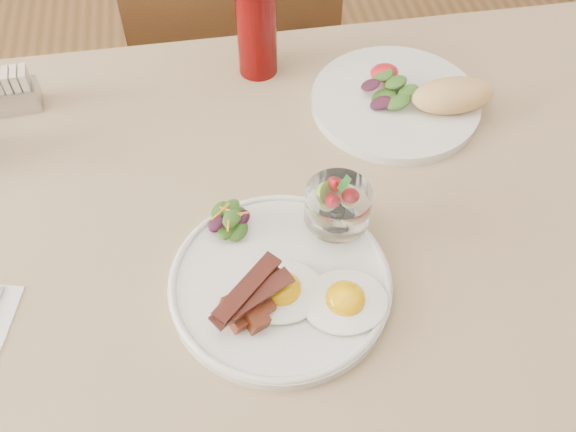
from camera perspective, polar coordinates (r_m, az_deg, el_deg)
name	(u,v)px	position (r m, az deg, el deg)	size (l,w,h in m)	color
table	(279,265)	(0.94, -0.84, -4.41)	(1.33, 0.88, 0.75)	#54361A
chair_far	(234,61)	(1.50, -4.82, 13.57)	(0.42, 0.42, 0.93)	#54361A
main_plate	(280,284)	(0.81, -0.70, -6.02)	(0.28, 0.28, 0.02)	silver
fried_eggs	(313,295)	(0.78, 2.25, -7.04)	(0.20, 0.15, 0.03)	white
bacon_potato_pile	(251,302)	(0.76, -3.34, -7.67)	(0.11, 0.09, 0.04)	maroon
side_salad	(230,221)	(0.84, -5.19, -0.47)	(0.07, 0.06, 0.03)	#224C14
fruit_cup	(338,206)	(0.82, 4.44, 0.93)	(0.09, 0.09, 0.09)	white
second_plate	(409,99)	(1.04, 10.69, 10.21)	(0.28, 0.27, 0.07)	silver
ketchup_bottle	(256,24)	(1.06, -2.82, 16.65)	(0.07, 0.07, 0.19)	#500405
hot_sauce_bottle	(257,41)	(1.07, -2.77, 15.26)	(0.04, 0.04, 0.13)	#500405
sugar_caddy	(13,92)	(1.10, -23.29, 10.05)	(0.08, 0.05, 0.07)	#AEAEB2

